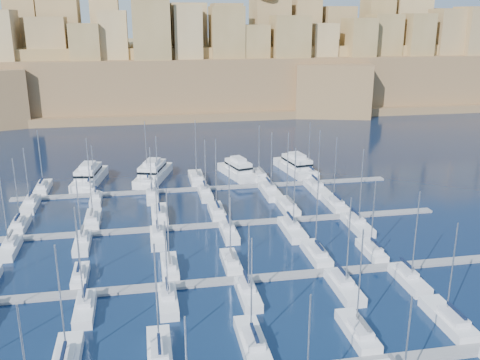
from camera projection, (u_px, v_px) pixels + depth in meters
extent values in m
plane|color=#081333|center=(231.00, 247.00, 90.08)|extent=(600.00, 600.00, 0.00)
cube|color=slate|center=(245.00, 279.00, 78.75)|extent=(84.00, 2.00, 0.40)
cube|color=slate|center=(222.00, 224.00, 99.42)|extent=(84.00, 2.00, 0.40)
cube|color=slate|center=(207.00, 188.00, 120.09)|extent=(84.00, 2.00, 0.40)
cube|color=silver|center=(65.00, 358.00, 58.17)|extent=(2.04, 4.37, 0.70)
cylinder|color=#9EA0A8|center=(61.00, 301.00, 57.70)|extent=(0.18, 0.18, 13.13)
cube|color=black|center=(63.00, 352.00, 57.40)|extent=(0.35, 3.89, 0.35)
cube|color=silver|center=(160.00, 354.00, 60.94)|extent=(2.74, 9.14, 1.66)
cube|color=silver|center=(159.00, 349.00, 59.74)|extent=(1.92, 4.11, 0.70)
cylinder|color=#9EA0A8|center=(157.00, 296.00, 59.27)|extent=(0.18, 0.18, 12.62)
cube|color=black|center=(159.00, 344.00, 59.00)|extent=(0.35, 3.66, 0.35)
cube|color=silver|center=(252.00, 343.00, 62.98)|extent=(2.85, 9.49, 1.67)
cube|color=silver|center=(254.00, 338.00, 61.74)|extent=(1.99, 4.27, 0.70)
cylinder|color=#9EA0A8|center=(251.00, 288.00, 61.36)|extent=(0.18, 0.18, 12.32)
cube|color=black|center=(255.00, 333.00, 60.98)|extent=(0.35, 3.79, 0.35)
cube|color=silver|center=(357.00, 333.00, 64.95)|extent=(2.65, 8.85, 1.64)
cube|color=silver|center=(361.00, 328.00, 63.78)|extent=(1.86, 3.98, 0.70)
cylinder|color=#9EA0A8|center=(360.00, 278.00, 63.27)|extent=(0.18, 0.18, 12.57)
cube|color=#595B60|center=(363.00, 323.00, 63.05)|extent=(0.35, 3.54, 0.35)
cube|color=silver|center=(448.00, 320.00, 67.59)|extent=(2.97, 9.90, 1.69)
cube|color=silver|center=(453.00, 316.00, 66.31)|extent=(2.08, 4.45, 0.70)
cylinder|color=#9EA0A8|center=(452.00, 269.00, 66.00)|extent=(0.18, 0.18, 12.19)
cube|color=black|center=(457.00, 311.00, 65.53)|extent=(0.35, 3.96, 0.35)
cylinder|color=#9EA0A8|center=(308.00, 350.00, 50.58)|extent=(0.18, 0.18, 11.65)
cylinder|color=#9EA0A8|center=(407.00, 342.00, 53.00)|extent=(0.18, 0.18, 10.21)
cube|color=silver|center=(81.00, 277.00, 78.91)|extent=(2.20, 7.34, 1.57)
cube|color=silver|center=(79.00, 272.00, 77.89)|extent=(1.54, 3.30, 0.70)
cylinder|color=#9EA0A8|center=(77.00, 240.00, 77.55)|extent=(0.18, 0.18, 10.01)
cube|color=black|center=(78.00, 267.00, 77.23)|extent=(0.35, 2.94, 0.35)
cube|color=silver|center=(170.00, 268.00, 81.67)|extent=(2.51, 8.36, 1.62)
cube|color=silver|center=(170.00, 263.00, 80.54)|extent=(1.76, 3.76, 0.70)
cylinder|color=#9EA0A8|center=(168.00, 226.00, 80.07)|extent=(0.18, 0.18, 11.84)
cube|color=#595B60|center=(170.00, 258.00, 79.84)|extent=(0.35, 3.35, 0.35)
cube|color=silver|center=(231.00, 263.00, 83.18)|extent=(2.42, 8.07, 1.60)
cube|color=silver|center=(232.00, 259.00, 82.08)|extent=(1.69, 3.63, 0.70)
cylinder|color=#9EA0A8|center=(230.00, 228.00, 81.85)|extent=(0.18, 0.18, 9.96)
cube|color=#595B60|center=(232.00, 254.00, 81.39)|extent=(0.35, 3.23, 0.35)
cube|color=silver|center=(316.00, 255.00, 86.13)|extent=(2.75, 9.18, 1.66)
cube|color=silver|center=(318.00, 250.00, 84.92)|extent=(1.93, 4.13, 0.70)
cylinder|color=#9EA0A8|center=(317.00, 213.00, 84.48)|extent=(0.18, 0.18, 12.44)
cube|color=black|center=(319.00, 245.00, 84.18)|extent=(0.35, 3.67, 0.35)
cube|color=silver|center=(371.00, 252.00, 87.23)|extent=(2.42, 8.07, 1.60)
cube|color=silver|center=(374.00, 247.00, 86.13)|extent=(1.69, 3.63, 0.70)
cylinder|color=#9EA0A8|center=(373.00, 214.00, 85.72)|extent=(0.18, 0.18, 11.21)
cube|color=black|center=(375.00, 242.00, 85.44)|extent=(0.35, 3.23, 0.35)
cube|color=silver|center=(85.00, 310.00, 69.93)|extent=(2.50, 8.33, 1.62)
cube|color=silver|center=(85.00, 299.00, 70.37)|extent=(1.75, 3.75, 0.70)
cylinder|color=#9EA0A8|center=(80.00, 265.00, 67.54)|extent=(0.18, 0.18, 11.92)
cube|color=black|center=(84.00, 291.00, 70.45)|extent=(0.35, 3.33, 0.35)
cube|color=silver|center=(168.00, 302.00, 71.83)|extent=(2.49, 8.29, 1.61)
cube|color=silver|center=(167.00, 292.00, 72.26)|extent=(1.74, 3.73, 0.70)
cylinder|color=#9EA0A8|center=(166.00, 261.00, 69.56)|extent=(0.18, 0.18, 11.07)
cube|color=black|center=(167.00, 283.00, 72.34)|extent=(0.35, 3.32, 0.35)
cube|color=silver|center=(248.00, 295.00, 73.66)|extent=(2.53, 8.44, 1.62)
cube|color=silver|center=(247.00, 285.00, 74.11)|extent=(1.77, 3.80, 0.70)
cylinder|color=#9EA0A8|center=(249.00, 259.00, 71.60)|extent=(0.18, 0.18, 9.62)
cube|color=black|center=(246.00, 277.00, 74.20)|extent=(0.35, 3.38, 0.35)
cube|color=silver|center=(344.00, 288.00, 75.53)|extent=(2.86, 9.53, 1.68)
cube|color=silver|center=(342.00, 277.00, 76.08)|extent=(2.00, 4.29, 0.70)
cylinder|color=#9EA0A8|center=(348.00, 242.00, 72.94)|extent=(0.18, 0.18, 12.87)
cube|color=black|center=(341.00, 269.00, 76.22)|extent=(0.35, 3.81, 0.35)
cube|color=silver|center=(409.00, 281.00, 77.65)|extent=(2.63, 8.78, 1.64)
cube|color=silver|center=(407.00, 271.00, 78.13)|extent=(1.84, 3.95, 0.70)
cylinder|color=#9EA0A8|center=(416.00, 236.00, 75.08)|extent=(0.18, 0.18, 12.97)
cube|color=black|center=(406.00, 263.00, 78.23)|extent=(0.35, 3.51, 0.35)
cube|color=silver|center=(20.00, 226.00, 98.05)|extent=(2.66, 8.87, 1.64)
cube|color=silver|center=(18.00, 221.00, 96.87)|extent=(1.86, 3.99, 0.70)
cylinder|color=#9EA0A8|center=(16.00, 190.00, 96.48)|extent=(0.18, 0.18, 11.81)
cube|color=black|center=(17.00, 217.00, 96.14)|extent=(0.35, 3.55, 0.35)
cube|color=silver|center=(93.00, 220.00, 100.44)|extent=(2.75, 9.18, 1.66)
cube|color=silver|center=(92.00, 216.00, 99.23)|extent=(1.93, 4.13, 0.70)
cylinder|color=#9EA0A8|center=(90.00, 186.00, 98.91)|extent=(0.18, 0.18, 11.69)
cube|color=#595B60|center=(91.00, 212.00, 98.49)|extent=(0.35, 3.67, 0.35)
cube|color=silver|center=(159.00, 215.00, 102.98)|extent=(3.00, 10.01, 1.70)
cube|color=silver|center=(159.00, 211.00, 101.69)|extent=(2.10, 4.50, 0.70)
cylinder|color=#9EA0A8|center=(157.00, 174.00, 101.03)|extent=(0.18, 0.18, 14.69)
cube|color=black|center=(159.00, 207.00, 100.91)|extent=(0.35, 4.00, 0.35)
cube|color=silver|center=(217.00, 213.00, 104.50)|extent=(2.74, 9.12, 1.66)
cube|color=silver|center=(217.00, 208.00, 103.30)|extent=(1.91, 4.10, 0.70)
cylinder|color=#9EA0A8|center=(216.00, 174.00, 102.64)|extent=(0.18, 0.18, 13.87)
cube|color=black|center=(218.00, 204.00, 102.56)|extent=(0.35, 3.65, 0.35)
cube|color=silver|center=(287.00, 207.00, 107.32)|extent=(2.95, 9.82, 1.69)
cube|color=silver|center=(289.00, 203.00, 106.05)|extent=(2.06, 4.42, 0.70)
cylinder|color=#9EA0A8|center=(288.00, 168.00, 105.39)|extent=(0.18, 0.18, 14.49)
cube|color=#595B60|center=(289.00, 199.00, 105.27)|extent=(0.35, 3.93, 0.35)
cube|color=silver|center=(334.00, 204.00, 108.94)|extent=(2.88, 9.61, 1.68)
cube|color=silver|center=(336.00, 200.00, 107.69)|extent=(2.02, 4.32, 0.70)
cylinder|color=#9EA0A8|center=(335.00, 169.00, 107.21)|extent=(0.18, 0.18, 13.14)
cube|color=black|center=(337.00, 196.00, 106.93)|extent=(0.35, 3.84, 0.35)
cube|color=silver|center=(10.00, 249.00, 88.08)|extent=(2.56, 8.54, 1.63)
cube|color=silver|center=(10.00, 241.00, 88.54)|extent=(1.79, 3.84, 0.70)
cylinder|color=#9EA0A8|center=(4.00, 212.00, 85.71)|extent=(0.18, 0.18, 11.73)
cube|color=#595B60|center=(10.00, 234.00, 88.63)|extent=(0.35, 3.42, 0.35)
cube|color=silver|center=(82.00, 244.00, 90.07)|extent=(2.57, 8.57, 1.63)
cube|color=silver|center=(82.00, 236.00, 90.53)|extent=(1.80, 3.86, 0.70)
cylinder|color=#9EA0A8|center=(79.00, 210.00, 87.83)|extent=(0.18, 0.18, 10.82)
cube|color=#595B60|center=(82.00, 229.00, 90.63)|extent=(0.35, 3.43, 0.35)
cube|color=silver|center=(158.00, 239.00, 92.23)|extent=(2.60, 8.66, 1.63)
cube|color=silver|center=(158.00, 231.00, 92.70)|extent=(1.82, 3.90, 0.70)
cylinder|color=#9EA0A8|center=(157.00, 206.00, 90.01)|extent=(0.18, 0.18, 10.62)
cube|color=black|center=(157.00, 224.00, 92.79)|extent=(0.35, 3.46, 0.35)
cube|color=silver|center=(229.00, 234.00, 94.50)|extent=(2.53, 8.44, 1.62)
cube|color=silver|center=(228.00, 226.00, 94.95)|extent=(1.77, 3.80, 0.70)
cylinder|color=#9EA0A8|center=(229.00, 198.00, 92.08)|extent=(0.18, 0.18, 12.11)
cube|color=black|center=(228.00, 219.00, 95.04)|extent=(0.35, 3.38, 0.35)
cube|color=silver|center=(292.00, 231.00, 95.69)|extent=(3.03, 10.09, 1.70)
cube|color=silver|center=(291.00, 222.00, 96.28)|extent=(2.12, 4.54, 0.70)
cylinder|color=#9EA0A8|center=(294.00, 189.00, 92.82)|extent=(0.18, 0.18, 14.49)
cube|color=black|center=(290.00, 216.00, 96.44)|extent=(0.35, 4.04, 0.35)
cube|color=silver|center=(357.00, 226.00, 97.92)|extent=(2.97, 9.91, 1.70)
cube|color=silver|center=(356.00, 218.00, 98.50)|extent=(2.08, 4.46, 0.70)
cylinder|color=#9EA0A8|center=(361.00, 186.00, 95.18)|extent=(0.18, 0.18, 13.76)
cube|color=black|center=(355.00, 211.00, 98.66)|extent=(0.35, 3.96, 0.35)
cube|color=silver|center=(43.00, 188.00, 119.02)|extent=(2.80, 9.32, 1.67)
cube|color=silver|center=(42.00, 185.00, 117.79)|extent=(1.96, 4.19, 0.70)
cylinder|color=#9EA0A8|center=(40.00, 158.00, 117.39)|extent=(0.18, 0.18, 12.31)
cube|color=black|center=(41.00, 181.00, 117.05)|extent=(0.35, 3.73, 0.35)
cube|color=silver|center=(90.00, 186.00, 120.44)|extent=(2.57, 8.58, 1.63)
cube|color=silver|center=(89.00, 183.00, 119.29)|extent=(1.80, 3.86, 0.70)
cylinder|color=#9EA0A8|center=(88.00, 161.00, 119.09)|extent=(0.18, 0.18, 10.26)
cube|color=black|center=(89.00, 179.00, 118.58)|extent=(0.35, 3.43, 0.35)
cube|color=silver|center=(148.00, 182.00, 123.27)|extent=(2.96, 9.85, 1.69)
cube|color=silver|center=(148.00, 179.00, 121.99)|extent=(2.07, 4.43, 0.70)
cylinder|color=#9EA0A8|center=(146.00, 150.00, 121.51)|extent=(0.18, 0.18, 13.36)
cube|color=black|center=(147.00, 175.00, 121.22)|extent=(0.35, 3.94, 0.35)
cube|color=silver|center=(197.00, 179.00, 125.65)|extent=(3.22, 10.72, 1.74)
cube|color=silver|center=(197.00, 175.00, 124.28)|extent=(2.25, 4.82, 0.70)
cylinder|color=#9EA0A8|center=(196.00, 148.00, 123.96)|extent=(0.18, 0.18, 13.09)
cube|color=#595B60|center=(197.00, 172.00, 123.47)|extent=(0.35, 4.29, 0.35)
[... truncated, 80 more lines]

